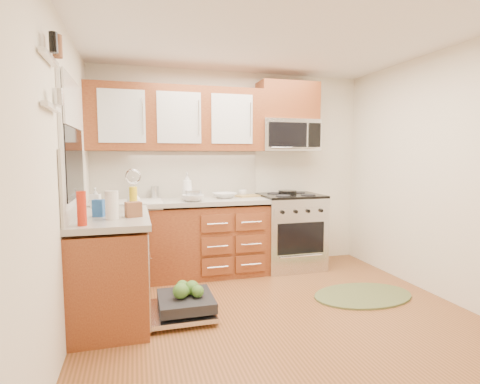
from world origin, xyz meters
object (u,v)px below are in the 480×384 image
object	(u,v)px
microwave	(288,135)
stock_pot	(194,195)
dishwasher	(181,306)
rug	(363,295)
paper_towel_roll	(112,205)
cutting_board	(248,196)
sink	(134,212)
cup	(243,193)
upper_cabinets	(177,119)
skillet	(287,192)
bowl_a	(224,195)
range	(290,231)
bowl_b	(193,198)

from	to	relation	value
microwave	stock_pot	world-z (taller)	microwave
dishwasher	stock_pot	size ratio (longest dim) A/B	3.65
rug	paper_towel_roll	bearing A→B (deg)	-179.50
cutting_board	dishwasher	bearing A→B (deg)	-128.65
sink	stock_pot	size ratio (longest dim) A/B	3.23
rug	cup	size ratio (longest dim) A/B	9.76
upper_cabinets	skillet	world-z (taller)	upper_cabinets
dishwasher	bowl_a	xyz separation A→B (m)	(0.68, 1.17, 0.86)
upper_cabinets	bowl_a	xyz separation A→B (m)	(0.54, -0.10, -0.92)
rug	paper_towel_roll	distance (m)	2.63
cutting_board	bowl_a	world-z (taller)	bowl_a
sink	dishwasher	distance (m)	1.38
cutting_board	upper_cabinets	bearing A→B (deg)	178.34
range	microwave	size ratio (longest dim) A/B	1.25
bowl_a	bowl_b	distance (m)	0.48
range	paper_towel_roll	size ratio (longest dim) A/B	4.05
upper_cabinets	bowl_b	distance (m)	0.98
range	paper_towel_roll	bearing A→B (deg)	-150.95
sink	bowl_a	size ratio (longest dim) A/B	2.32
upper_cabinets	cup	bearing A→B (deg)	2.27
range	cutting_board	size ratio (longest dim) A/B	3.36
stock_pot	paper_towel_roll	xyz separation A→B (m)	(-0.84, -1.11, 0.06)
dishwasher	skillet	world-z (taller)	skillet
upper_cabinets	cutting_board	bearing A→B (deg)	-1.66
bowl_b	cup	distance (m)	0.78
bowl_a	bowl_b	bearing A→B (deg)	-152.32
cutting_board	skillet	bearing A→B (deg)	-6.14
upper_cabinets	skillet	xyz separation A→B (m)	(1.39, -0.08, -0.90)
sink	paper_towel_roll	size ratio (longest dim) A/B	2.64
range	microwave	bearing A→B (deg)	90.00
rug	cup	distance (m)	1.87
dishwasher	stock_pot	bearing A→B (deg)	75.13
bowl_a	microwave	bearing A→B (deg)	5.26
rug	skillet	bearing A→B (deg)	105.70
upper_cabinets	skillet	bearing A→B (deg)	-3.35
cutting_board	rug	bearing A→B (deg)	-55.77
dishwasher	cutting_board	bearing A→B (deg)	51.35
cup	upper_cabinets	bearing A→B (deg)	-177.73
skillet	stock_pot	xyz separation A→B (m)	(-1.24, -0.12, 0.01)
bowl_a	upper_cabinets	bearing A→B (deg)	169.16
rug	microwave	bearing A→B (deg)	104.20
bowl_a	skillet	bearing A→B (deg)	1.58
rug	bowl_b	xyz separation A→B (m)	(-1.60, 0.96, 0.95)
cup	bowl_a	bearing A→B (deg)	-153.38
cutting_board	bowl_b	size ratio (longest dim) A/B	1.14
rug	skillet	xyz separation A→B (m)	(-0.34, 1.21, 0.96)
bowl_b	stock_pot	bearing A→B (deg)	77.80
upper_cabinets	microwave	size ratio (longest dim) A/B	2.70
range	bowl_a	world-z (taller)	bowl_a
bowl_a	rug	bearing A→B (deg)	-45.11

